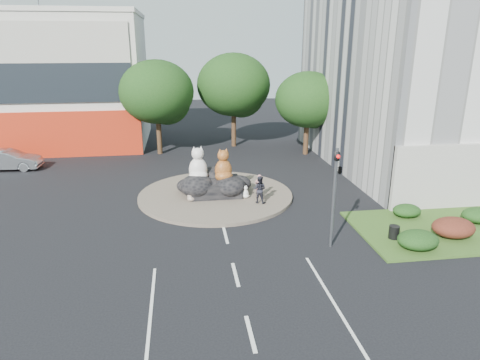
# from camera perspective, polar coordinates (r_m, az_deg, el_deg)

# --- Properties ---
(ground) EXTENTS (120.00, 120.00, 0.00)m
(ground) POSITION_cam_1_polar(r_m,az_deg,el_deg) (19.04, -0.60, -12.50)
(ground) COLOR black
(ground) RESTS_ON ground
(roundabout_island) EXTENTS (10.00, 10.00, 0.20)m
(roundabout_island) POSITION_cam_1_polar(r_m,az_deg,el_deg) (28.04, -3.28, -2.00)
(roundabout_island) COLOR brown
(roundabout_island) RESTS_ON ground
(rock_plinth) EXTENTS (3.20, 2.60, 0.90)m
(rock_plinth) POSITION_cam_1_polar(r_m,az_deg,el_deg) (27.86, -3.30, -0.94)
(rock_plinth) COLOR black
(rock_plinth) RESTS_ON roundabout_island
(shophouse_block) EXTENTS (25.20, 12.30, 17.40)m
(shophouse_block) POSITION_cam_1_polar(r_m,az_deg,el_deg) (47.09, -28.41, 11.62)
(shophouse_block) COLOR beige
(shophouse_block) RESTS_ON ground
(grass_verge) EXTENTS (10.00, 6.00, 0.12)m
(grass_verge) POSITION_cam_1_polar(r_m,az_deg,el_deg) (25.74, 26.09, -5.87)
(grass_verge) COLOR #31541C
(grass_verge) RESTS_ON ground
(tree_left) EXTENTS (6.46, 6.46, 8.27)m
(tree_left) POSITION_cam_1_polar(r_m,az_deg,el_deg) (38.64, -10.93, 11.07)
(tree_left) COLOR #382314
(tree_left) RESTS_ON ground
(tree_mid) EXTENTS (6.84, 6.84, 8.76)m
(tree_mid) POSITION_cam_1_polar(r_m,az_deg,el_deg) (40.88, -0.77, 12.18)
(tree_mid) COLOR #382314
(tree_mid) RESTS_ON ground
(tree_right) EXTENTS (5.70, 5.70, 7.30)m
(tree_right) POSITION_cam_1_polar(r_m,az_deg,el_deg) (38.35, 9.09, 10.19)
(tree_right) COLOR #382314
(tree_right) RESTS_ON ground
(hedge_near_green) EXTENTS (2.00, 1.60, 0.90)m
(hedge_near_green) POSITION_cam_1_polar(r_m,az_deg,el_deg) (22.46, 22.64, -7.38)
(hedge_near_green) COLOR black
(hedge_near_green) RESTS_ON grass_verge
(hedge_red) EXTENTS (2.20, 1.76, 0.99)m
(hedge_red) POSITION_cam_1_polar(r_m,az_deg,el_deg) (24.51, 26.56, -5.69)
(hedge_red) COLOR #431812
(hedge_red) RESTS_ON grass_verge
(hedge_mid_green) EXTENTS (1.80, 1.44, 0.81)m
(hedge_mid_green) POSITION_cam_1_polar(r_m,az_deg,el_deg) (27.09, 29.18, -4.13)
(hedge_mid_green) COLOR black
(hedge_mid_green) RESTS_ON grass_verge
(hedge_back_green) EXTENTS (1.60, 1.28, 0.72)m
(hedge_back_green) POSITION_cam_1_polar(r_m,az_deg,el_deg) (26.22, 21.35, -3.82)
(hedge_back_green) COLOR black
(hedge_back_green) RESTS_ON grass_verge
(traffic_light) EXTENTS (0.44, 1.24, 5.00)m
(traffic_light) POSITION_cam_1_polar(r_m,az_deg,el_deg) (20.55, 12.85, 0.43)
(traffic_light) COLOR #595B60
(traffic_light) RESTS_ON ground
(street_lamp) EXTENTS (2.34, 0.22, 8.06)m
(street_lamp) POSITION_cam_1_polar(r_m,az_deg,el_deg) (28.95, 23.27, 6.35)
(street_lamp) COLOR #595B60
(street_lamp) RESTS_ON ground
(cat_white) EXTENTS (1.42, 1.25, 2.28)m
(cat_white) POSITION_cam_1_polar(r_m,az_deg,el_deg) (27.45, -5.63, 2.19)
(cat_white) COLOR silver
(cat_white) RESTS_ON rock_plinth
(cat_tabby) EXTENTS (1.48, 1.34, 2.13)m
(cat_tabby) POSITION_cam_1_polar(r_m,az_deg,el_deg) (27.36, -2.24, 2.05)
(cat_tabby) COLOR #C86429
(cat_tabby) RESTS_ON rock_plinth
(kitten_calico) EXTENTS (0.72, 0.69, 0.95)m
(kitten_calico) POSITION_cam_1_polar(r_m,az_deg,el_deg) (26.76, -6.55, -1.78)
(kitten_calico) COLOR white
(kitten_calico) RESTS_ON roundabout_island
(kitten_white) EXTENTS (0.65, 0.64, 0.82)m
(kitten_white) POSITION_cam_1_polar(r_m,az_deg,el_deg) (27.10, 0.73, -1.55)
(kitten_white) COLOR white
(kitten_white) RESTS_ON roundabout_island
(pedestrian_pink) EXTENTS (0.56, 0.39, 1.49)m
(pedestrian_pink) POSITION_cam_1_polar(r_m,az_deg,el_deg) (27.16, 2.55, -0.77)
(pedestrian_pink) COLOR tan
(pedestrian_pink) RESTS_ON roundabout_island
(pedestrian_dark) EXTENTS (1.04, 0.97, 1.72)m
(pedestrian_dark) POSITION_cam_1_polar(r_m,az_deg,el_deg) (26.14, 2.61, -1.26)
(pedestrian_dark) COLOR black
(pedestrian_dark) RESTS_ON roundabout_island
(parked_car) EXTENTS (4.92, 1.93, 1.59)m
(parked_car) POSITION_cam_1_polar(r_m,az_deg,el_deg) (38.28, -28.48, 2.36)
(parked_car) COLOR #999CA1
(parked_car) RESTS_ON ground
(litter_bin) EXTENTS (0.54, 0.54, 0.67)m
(litter_bin) POSITION_cam_1_polar(r_m,az_deg,el_deg) (23.18, 19.84, -6.55)
(litter_bin) COLOR black
(litter_bin) RESTS_ON grass_verge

